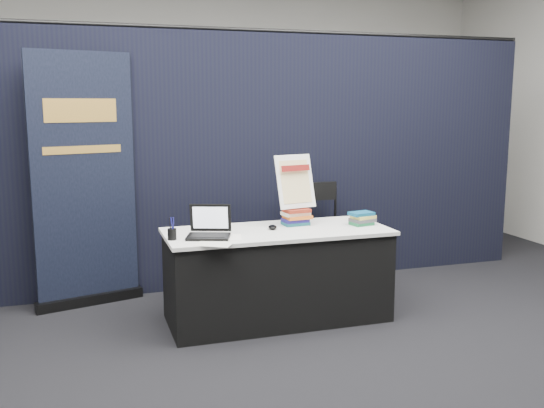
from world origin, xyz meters
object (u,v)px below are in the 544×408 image
(info_sign, at_px, (295,182))
(pullup_banner, at_px, (85,196))
(display_table, at_px, (277,275))
(book_stack_tall, at_px, (296,217))
(laptop, at_px, (207,230))
(stacking_chair, at_px, (321,232))
(book_stack_short, at_px, (362,218))

(info_sign, bearing_deg, pullup_banner, 145.89)
(display_table, xyz_separation_m, info_sign, (0.21, 0.16, 0.73))
(pullup_banner, bearing_deg, book_stack_tall, -38.27)
(display_table, distance_m, book_stack_tall, 0.51)
(book_stack_tall, height_order, pullup_banner, pullup_banner)
(book_stack_tall, xyz_separation_m, pullup_banner, (-1.67, 0.73, 0.15))
(info_sign, bearing_deg, laptop, -173.70)
(book_stack_tall, xyz_separation_m, stacking_chair, (0.43, 0.49, -0.26))
(display_table, height_order, stacking_chair, stacking_chair)
(pullup_banner, xyz_separation_m, stacking_chair, (2.09, -0.24, -0.41))
(book_stack_tall, distance_m, stacking_chair, 0.70)
(display_table, bearing_deg, pullup_banner, 149.43)
(info_sign, bearing_deg, display_table, -153.28)
(book_stack_short, bearing_deg, stacking_chair, 98.66)
(display_table, height_order, laptop, laptop)
(laptop, bearing_deg, pullup_banner, 151.60)
(pullup_banner, height_order, stacking_chair, pullup_banner)
(display_table, distance_m, stacking_chair, 0.91)
(laptop, xyz_separation_m, book_stack_tall, (0.80, 0.23, 0.01))
(book_stack_tall, bearing_deg, stacking_chair, 48.60)
(book_stack_short, distance_m, info_sign, 0.64)
(book_stack_tall, bearing_deg, display_table, -147.40)
(book_stack_tall, relative_size, info_sign, 0.47)
(laptop, distance_m, book_stack_tall, 0.83)
(display_table, xyz_separation_m, book_stack_short, (0.74, -0.03, 0.43))
(display_table, bearing_deg, info_sign, 38.16)
(display_table, xyz_separation_m, pullup_banner, (-1.46, 0.86, 0.59))
(display_table, relative_size, laptop, 4.83)
(laptop, distance_m, info_sign, 0.89)
(laptop, relative_size, book_stack_tall, 1.71)
(display_table, height_order, book_stack_short, book_stack_short)
(book_stack_short, bearing_deg, info_sign, 159.73)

